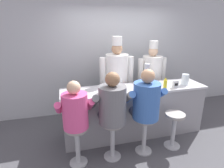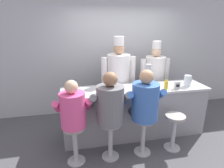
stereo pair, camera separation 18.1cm
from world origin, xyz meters
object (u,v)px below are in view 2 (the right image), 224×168
Objects in this scene: diner_seated_pink at (73,112)px; breakfast_plate at (79,95)px; diner_seated_blue at (144,103)px; empty_stool_round at (174,127)px; mustard_bottle_yellow at (166,85)px; diner_seated_grey at (110,106)px; water_pitcher_clear at (187,81)px; coffee_mug_tan at (101,90)px; napkin_dispenser_chrome at (177,85)px; coffee_mug_white at (65,96)px; hot_sauce_bottle_orange at (143,86)px; ketchup_bottle_red at (143,83)px; cup_stack_steel at (148,75)px; cereal_bowl at (149,89)px; cook_in_whites_far at (154,77)px; cook_in_whites_near at (118,77)px.

breakfast_plate is at bearing 74.61° from diner_seated_pink.
diner_seated_blue is 2.26× the size of empty_stool_round.
mustard_bottle_yellow is 1.15m from diner_seated_grey.
water_pitcher_clear is 1.68m from diner_seated_grey.
water_pitcher_clear reaches higher than coffee_mug_tan.
diner_seated_pink is at bearing -169.03° from napkin_dispenser_chrome.
mustard_bottle_yellow is 1.77m from coffee_mug_white.
ketchup_bottle_red is at bearing 64.73° from hot_sauce_bottle_orange.
cup_stack_steel is 1.58m from diner_seated_pink.
cereal_bowl is (0.12, 0.00, -0.05)m from hot_sauce_bottle_orange.
cook_in_whites_far is at bearing 113.34° from water_pitcher_clear.
hot_sauce_bottle_orange is 1.04× the size of coffee_mug_white.
diner_seated_blue is at bearing -34.89° from coffee_mug_tan.
coffee_mug_tan is 0.10× the size of diner_seated_pink.
diner_seated_pink is at bearing -137.77° from coffee_mug_tan.
breakfast_plate is 0.36× the size of empty_stool_round.
diner_seated_grey is (0.07, -0.44, -0.11)m from coffee_mug_tan.
cook_in_whites_near reaches higher than ketchup_bottle_red.
napkin_dispenser_chrome is at bearing 62.10° from empty_stool_round.
hot_sauce_bottle_orange is 0.76m from coffee_mug_tan.
cereal_bowl is 0.11× the size of diner_seated_pink.
coffee_mug_white is 0.76m from diner_seated_grey.
hot_sauce_bottle_orange is 1.37m from coffee_mug_white.
breakfast_plate is 0.55× the size of cup_stack_steel.
diner_seated_blue reaches higher than coffee_mug_tan.
hot_sauce_bottle_orange is 0.92m from water_pitcher_clear.
mustard_bottle_yellow is 0.12× the size of cook_in_whites_near.
mustard_bottle_yellow is 1.56× the size of hot_sauce_bottle_orange.
cup_stack_steel is at bearing 35.71° from diner_seated_grey.
empty_stool_round is (0.56, -0.04, -0.47)m from diner_seated_blue.
empty_stool_round is at bearing -15.20° from breakfast_plate.
cereal_bowl is (-0.28, 0.10, -0.08)m from mustard_bottle_yellow.
napkin_dispenser_chrome reaches higher than breakfast_plate.
mustard_bottle_yellow is 0.17× the size of diner_seated_pink.
diner_seated_blue is at bearing 176.25° from empty_stool_round.
hot_sauce_bottle_orange is 0.13m from cereal_bowl.
mustard_bottle_yellow is at bearing 16.35° from diner_seated_grey.
diner_seated_blue is (0.56, 0.00, 0.00)m from diner_seated_grey.
cook_in_whites_far is at bearing 25.07° from coffee_mug_white.
ketchup_bottle_red is at bearing 5.61° from coffee_mug_tan.
cereal_bowl is at bearing 1.25° from breakfast_plate.
breakfast_plate is 0.16× the size of diner_seated_blue.
breakfast_plate is at bearing -173.82° from ketchup_bottle_red.
diner_seated_pink is 0.78× the size of cook_in_whites_far.
napkin_dispenser_chrome is 0.09× the size of diner_seated_grey.
coffee_mug_tan is (-1.16, 0.12, -0.06)m from mustard_bottle_yellow.
cook_in_whites_near is at bearing -172.75° from cook_in_whites_far.
diner_seated_pink is (-2.16, -0.47, -0.22)m from water_pitcher_clear.
napkin_dispenser_chrome is (0.47, -0.26, -0.15)m from cup_stack_steel.
cook_in_whites_near is at bearing 111.65° from hot_sauce_bottle_orange.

